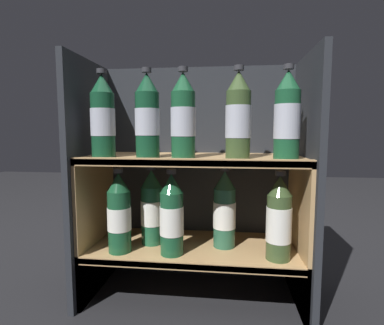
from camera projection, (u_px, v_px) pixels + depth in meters
The scene contains 16 objects.
ground_plane at pixel (188, 321), 0.90m from camera, with size 6.00×6.00×0.00m, color black.
fridge_back_wall at pixel (198, 174), 1.17m from camera, with size 0.75×0.02×0.81m, color #23262B.
fridge_side_left at pixel (91, 179), 1.05m from camera, with size 0.02×0.34×0.81m, color #23262B.
fridge_side_right at pixel (305, 183), 0.96m from camera, with size 0.02×0.34×0.81m, color #23262B.
shelf_lower at pixel (193, 254), 1.02m from camera, with size 0.71×0.30×0.18m.
shelf_upper at pixel (193, 191), 1.00m from camera, with size 0.71×0.30×0.49m.
bottle_upper_front_0 at pixel (103, 118), 0.94m from camera, with size 0.08×0.08×0.27m.
bottle_upper_front_1 at pixel (147, 118), 0.92m from camera, with size 0.08×0.08×0.27m.
bottle_upper_front_2 at pixel (183, 117), 0.91m from camera, with size 0.08×0.08×0.27m.
bottle_upper_front_3 at pixel (238, 117), 0.89m from camera, with size 0.08×0.08×0.27m.
bottle_upper_front_4 at pixel (287, 117), 0.87m from camera, with size 0.08×0.08×0.27m.
bottle_lower_front_0 at pixel (119, 214), 0.96m from camera, with size 0.08×0.08×0.27m.
bottle_lower_front_1 at pixel (172, 216), 0.94m from camera, with size 0.08×0.08×0.27m.
bottle_lower_front_2 at pixel (279, 220), 0.91m from camera, with size 0.08×0.08×0.27m.
bottle_lower_back_0 at pixel (152, 208), 1.04m from camera, with size 0.08×0.08×0.27m.
bottle_lower_back_1 at pixel (224, 211), 1.01m from camera, with size 0.08×0.08×0.27m.
Camera 1 is at (0.11, -0.84, 0.57)m, focal length 28.00 mm.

